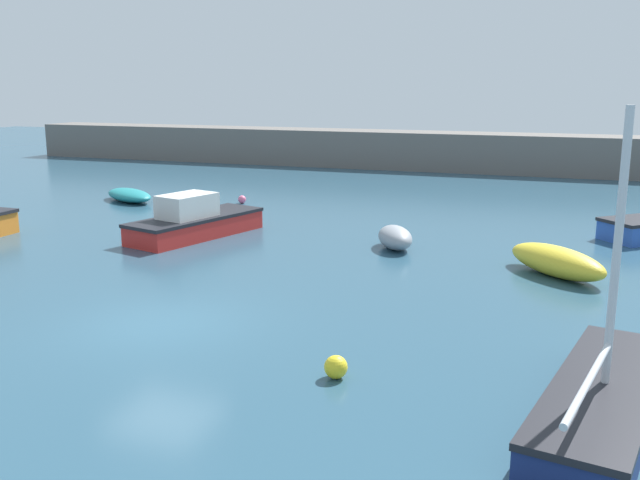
{
  "coord_description": "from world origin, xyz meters",
  "views": [
    {
      "loc": [
        9.09,
        -13.8,
        5.6
      ],
      "look_at": [
        1.13,
        7.9,
        0.46
      ],
      "focal_mm": 40.0,
      "sensor_mm": 36.0,
      "label": 1
    }
  ],
  "objects_px": {
    "cabin_cruiser_white": "(194,221)",
    "sailboat_tall_mast": "(603,399)",
    "open_tender_yellow": "(557,261)",
    "mooring_buoy_pink": "(242,199)",
    "mooring_buoy_yellow": "(336,367)",
    "fishing_dinghy_green": "(395,237)",
    "rowboat_white_midwater": "(129,195)"
  },
  "relations": [
    {
      "from": "cabin_cruiser_white",
      "to": "sailboat_tall_mast",
      "type": "bearing_deg",
      "value": -111.63
    },
    {
      "from": "cabin_cruiser_white",
      "to": "open_tender_yellow",
      "type": "relative_size",
      "value": 1.69
    },
    {
      "from": "sailboat_tall_mast",
      "to": "fishing_dinghy_green",
      "type": "xyz_separation_m",
      "value": [
        -6.44,
        11.21,
        -0.0
      ]
    },
    {
      "from": "rowboat_white_midwater",
      "to": "mooring_buoy_pink",
      "type": "bearing_deg",
      "value": -136.2
    },
    {
      "from": "mooring_buoy_yellow",
      "to": "rowboat_white_midwater",
      "type": "bearing_deg",
      "value": 134.47
    },
    {
      "from": "mooring_buoy_yellow",
      "to": "open_tender_yellow",
      "type": "bearing_deg",
      "value": 68.39
    },
    {
      "from": "sailboat_tall_mast",
      "to": "mooring_buoy_pink",
      "type": "bearing_deg",
      "value": 51.59
    },
    {
      "from": "mooring_buoy_pink",
      "to": "rowboat_white_midwater",
      "type": "bearing_deg",
      "value": -166.1
    },
    {
      "from": "mooring_buoy_yellow",
      "to": "mooring_buoy_pink",
      "type": "bearing_deg",
      "value": 121.24
    },
    {
      "from": "rowboat_white_midwater",
      "to": "mooring_buoy_yellow",
      "type": "distance_m",
      "value": 22.95
    },
    {
      "from": "cabin_cruiser_white",
      "to": "sailboat_tall_mast",
      "type": "xyz_separation_m",
      "value": [
        13.87,
        -10.51,
        -0.19
      ]
    },
    {
      "from": "cabin_cruiser_white",
      "to": "mooring_buoy_pink",
      "type": "relative_size",
      "value": 15.42
    },
    {
      "from": "sailboat_tall_mast",
      "to": "cabin_cruiser_white",
      "type": "bearing_deg",
      "value": 63.39
    },
    {
      "from": "cabin_cruiser_white",
      "to": "open_tender_yellow",
      "type": "bearing_deg",
      "value": -79.23
    },
    {
      "from": "rowboat_white_midwater",
      "to": "mooring_buoy_yellow",
      "type": "xyz_separation_m",
      "value": [
        16.08,
        -16.38,
        -0.07
      ]
    },
    {
      "from": "open_tender_yellow",
      "to": "fishing_dinghy_green",
      "type": "height_order",
      "value": "open_tender_yellow"
    },
    {
      "from": "cabin_cruiser_white",
      "to": "rowboat_white_midwater",
      "type": "height_order",
      "value": "cabin_cruiser_white"
    },
    {
      "from": "cabin_cruiser_white",
      "to": "open_tender_yellow",
      "type": "distance_m",
      "value": 12.82
    },
    {
      "from": "open_tender_yellow",
      "to": "mooring_buoy_yellow",
      "type": "bearing_deg",
      "value": 111.88
    },
    {
      "from": "sailboat_tall_mast",
      "to": "rowboat_white_midwater",
      "type": "xyz_separation_m",
      "value": [
        -20.87,
        16.51,
        -0.1
      ]
    },
    {
      "from": "cabin_cruiser_white",
      "to": "open_tender_yellow",
      "type": "height_order",
      "value": "cabin_cruiser_white"
    },
    {
      "from": "mooring_buoy_yellow",
      "to": "mooring_buoy_pink",
      "type": "relative_size",
      "value": 1.22
    },
    {
      "from": "mooring_buoy_yellow",
      "to": "mooring_buoy_pink",
      "type": "height_order",
      "value": "mooring_buoy_yellow"
    },
    {
      "from": "mooring_buoy_pink",
      "to": "open_tender_yellow",
      "type": "bearing_deg",
      "value": -30.14
    },
    {
      "from": "sailboat_tall_mast",
      "to": "mooring_buoy_yellow",
      "type": "bearing_deg",
      "value": 98.99
    },
    {
      "from": "cabin_cruiser_white",
      "to": "mooring_buoy_pink",
      "type": "height_order",
      "value": "cabin_cruiser_white"
    },
    {
      "from": "mooring_buoy_pink",
      "to": "sailboat_tall_mast",
      "type": "bearing_deg",
      "value": -48.94
    },
    {
      "from": "sailboat_tall_mast",
      "to": "open_tender_yellow",
      "type": "bearing_deg",
      "value": 17.18
    },
    {
      "from": "sailboat_tall_mast",
      "to": "rowboat_white_midwater",
      "type": "relative_size",
      "value": 1.69
    },
    {
      "from": "fishing_dinghy_green",
      "to": "mooring_buoy_yellow",
      "type": "relative_size",
      "value": 5.19
    },
    {
      "from": "cabin_cruiser_white",
      "to": "fishing_dinghy_green",
      "type": "distance_m",
      "value": 7.47
    },
    {
      "from": "open_tender_yellow",
      "to": "mooring_buoy_yellow",
      "type": "height_order",
      "value": "open_tender_yellow"
    }
  ]
}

